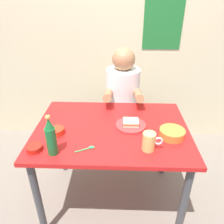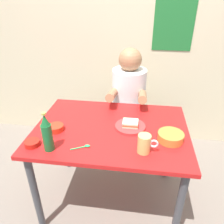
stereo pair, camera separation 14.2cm
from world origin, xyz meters
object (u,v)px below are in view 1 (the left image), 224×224
Objects in this scene: plate_orange at (131,125)px; beer_mug at (149,142)px; stool at (122,126)px; person_seated at (123,90)px; sambal_bowl_red at (34,148)px; sandwich at (131,122)px; beer_bottle at (51,137)px; dining_table at (112,138)px.

beer_mug reaches higher than plate_orange.
stool is at bearing 95.07° from plate_orange.
person_seated is 7.49× the size of sambal_bowl_red.
beer_mug is 1.31× the size of sambal_bowl_red.
sambal_bowl_red reaches higher than stool.
stool is 0.63× the size of person_seated.
sandwich is 0.59m from beer_bottle.
dining_table is at bearing 30.57° from sambal_bowl_red.
person_seated reaches higher than sandwich.
sandwich is (0.14, 0.02, 0.13)m from dining_table.
plate_orange reaches higher than dining_table.
person_seated reaches higher than plate_orange.
plate_orange is (0.14, 0.02, 0.10)m from dining_table.
beer_bottle is at bearing -115.02° from person_seated.
sandwich is (-0.00, 0.00, 0.02)m from plate_orange.
sambal_bowl_red is (-0.61, -0.30, -0.01)m from sandwich.
dining_table is 8.73× the size of beer_mug.
stool is at bearing 65.24° from beer_bottle.
beer_mug is (0.16, -0.86, 0.03)m from person_seated.
beer_bottle is 0.16m from sambal_bowl_red.
plate_orange is at bearing 110.85° from beer_mug.
beer_bottle is at bearing -139.01° from dining_table.
plate_orange is 1.75× the size of beer_mug.
plate_orange reaches higher than stool.
stool is (0.08, 0.63, -0.30)m from dining_table.
beer_bottle is (-0.43, -0.93, 0.51)m from stool.
plate_orange is at bearing -7.13° from sandwich.
person_seated is at bearing 58.34° from sambal_bowl_red.
beer_mug is 0.59m from beer_bottle.
plate_orange is at bearing 33.83° from beer_bottle.
person_seated is 0.60m from plate_orange.
sambal_bowl_red is (-0.55, -0.90, -0.01)m from person_seated.
sambal_bowl_red is (-0.55, -0.91, 0.41)m from stool.
beer_bottle reaches higher than dining_table.
person_seated is 3.27× the size of plate_orange.
dining_table is at bearing -97.70° from person_seated.
beer_mug reaches higher than stool.
dining_table is 0.70m from stool.
dining_table is at bearing -170.29° from sandwich.
beer_bottle is at bearing -10.59° from sambal_bowl_red.
beer_mug is at bearing -69.15° from sandwich.
beer_mug is (0.24, -0.24, 0.15)m from dining_table.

